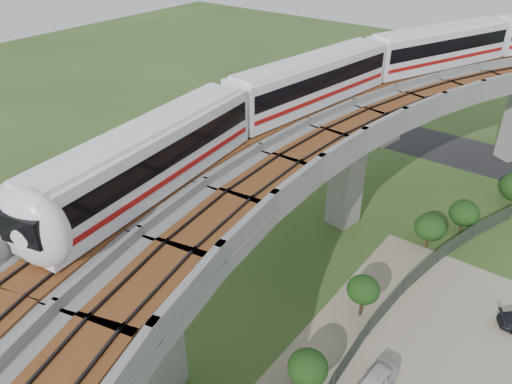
{
  "coord_description": "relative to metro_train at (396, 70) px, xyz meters",
  "views": [
    {
      "loc": [
        16.36,
        -22.12,
        23.76
      ],
      "look_at": [
        -0.21,
        -0.22,
        7.5
      ],
      "focal_mm": 35.0,
      "sensor_mm": 36.0,
      "label": 1
    }
  ],
  "objects": [
    {
      "name": "tree_4",
      "position": [
        5.4,
        -20.39,
        -10.42
      ],
      "size": [
        2.25,
        2.25,
        2.85
      ],
      "color": "#382314",
      "rests_on": "ground"
    },
    {
      "name": "fence",
      "position": [
        7.6,
        -14.55,
        -11.56
      ],
      "size": [
        3.87,
        38.73,
        1.5
      ],
      "color": "#2D382D",
      "rests_on": "ground"
    },
    {
      "name": "viaduct",
      "position": [
        1.69,
        -14.55,
        -3.26
      ],
      "size": [
        19.58,
        73.98,
        11.4
      ],
      "color": "#99968E",
      "rests_on": "ground"
    },
    {
      "name": "metro_train",
      "position": [
        0.0,
        0.0,
        0.0
      ],
      "size": [
        19.49,
        59.42,
        3.64
      ],
      "color": "white",
      "rests_on": "ground"
    },
    {
      "name": "tree_3",
      "position": [
        5.09,
        -13.28,
        -10.1
      ],
      "size": [
        2.13,
        2.13,
        3.13
      ],
      "color": "#382314",
      "rests_on": "ground"
    },
    {
      "name": "ground",
      "position": [
        -2.15,
        -14.55,
        -12.31
      ],
      "size": [
        160.0,
        160.0,
        0.0
      ],
      "primitive_type": "plane",
      "color": "#324D1E",
      "rests_on": "ground"
    },
    {
      "name": "tree_2",
      "position": [
        5.86,
        -3.47,
        -10.37
      ],
      "size": [
        2.39,
        2.39,
        2.96
      ],
      "color": "#382314",
      "rests_on": "ground"
    },
    {
      "name": "asphalt_road",
      "position": [
        -2.15,
        15.45,
        -12.29
      ],
      "size": [
        60.0,
        8.0,
        0.03
      ],
      "primitive_type": "cube",
      "color": "#232326",
      "rests_on": "ground"
    },
    {
      "name": "car_white",
      "position": [
        8.39,
        -18.03,
        -11.68
      ],
      "size": [
        1.61,
        3.56,
        1.18
      ],
      "primitive_type": "imported",
      "rotation": [
        0.0,
        0.0,
        -0.06
      ],
      "color": "silver",
      "rests_on": "dirt_lot"
    },
    {
      "name": "tree_1",
      "position": [
        7.26,
        0.42,
        -10.58
      ],
      "size": [
        2.39,
        2.39,
        2.75
      ],
      "color": "#382314",
      "rests_on": "ground"
    }
  ]
}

